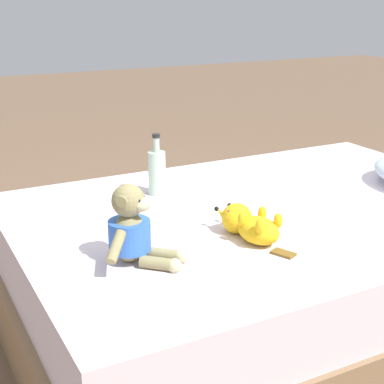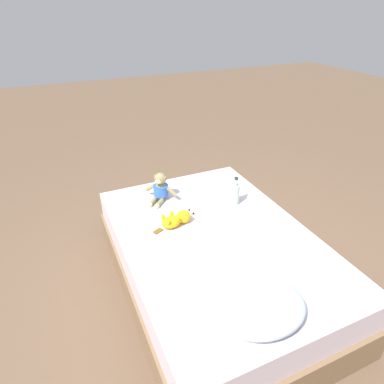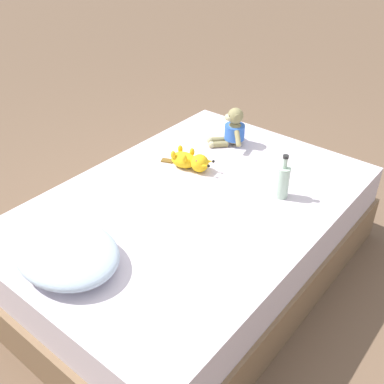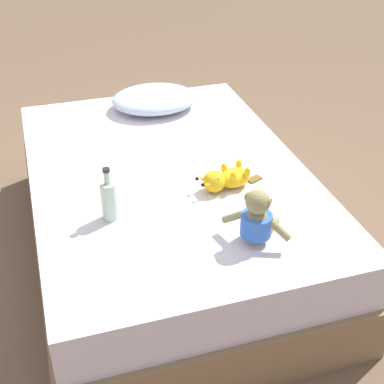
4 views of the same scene
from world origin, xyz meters
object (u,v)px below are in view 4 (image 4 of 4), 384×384
object	(u,v)px
bed	(169,211)
pillow	(154,99)
plush_monkey	(257,220)
glass_bottle	(109,200)
plush_yellow_creature	(226,179)

from	to	relation	value
bed	pillow	bearing A→B (deg)	81.13
plush_monkey	glass_bottle	distance (m)	0.61
pillow	plush_monkey	xyz separation A→B (m)	(0.08, -1.31, 0.04)
bed	plush_monkey	size ratio (longest dim) A/B	7.44
plush_yellow_creature	glass_bottle	distance (m)	0.54
bed	pillow	size ratio (longest dim) A/B	3.76
bed	pillow	distance (m)	0.76
plush_monkey	plush_yellow_creature	bearing A→B (deg)	87.83
glass_bottle	bed	bearing A→B (deg)	43.60
pillow	glass_bottle	world-z (taller)	glass_bottle
bed	glass_bottle	world-z (taller)	glass_bottle
plush_monkey	plush_yellow_creature	distance (m)	0.39
pillow	plush_monkey	distance (m)	1.32
plush_monkey	pillow	bearing A→B (deg)	93.63
bed	glass_bottle	distance (m)	0.57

